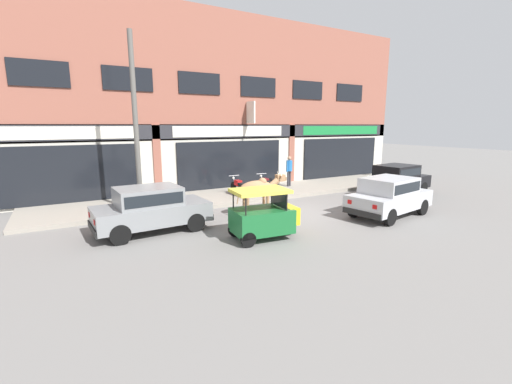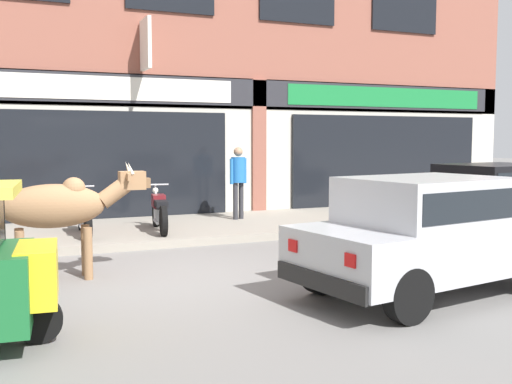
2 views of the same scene
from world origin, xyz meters
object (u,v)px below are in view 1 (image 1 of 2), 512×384
object	(u,v)px
cow	(258,189)
car_3	(397,178)
car_1	(151,207)
utility_pole	(136,125)
car_0	(389,195)
pedestrian	(289,168)
motorcycle_1	(266,185)
auto_rickshaw	(264,217)
motorcycle_0	(239,187)

from	to	relation	value
cow	car_3	distance (m)	7.81
car_1	utility_pole	xyz separation A→B (m)	(0.12, 2.18, 2.55)
cow	utility_pole	xyz separation A→B (m)	(-3.93, 1.99, 2.36)
car_0	pedestrian	xyz separation A→B (m)	(0.01, 6.45, 0.32)
motorcycle_1	utility_pole	world-z (taller)	utility_pole
auto_rickshaw	motorcycle_0	size ratio (longest dim) A/B	1.13
motorcycle_1	motorcycle_0	bearing A→B (deg)	175.59
pedestrian	car_0	bearing A→B (deg)	-90.11
cow	utility_pole	bearing A→B (deg)	153.13
cow	car_3	bearing A→B (deg)	-0.38
car_0	car_1	xyz separation A→B (m)	(-8.16, 2.44, 0.00)
auto_rickshaw	motorcycle_1	world-z (taller)	auto_rickshaw
motorcycle_0	pedestrian	world-z (taller)	pedestrian
motorcycle_0	pedestrian	xyz separation A→B (m)	(3.45, 0.92, 0.60)
car_0	auto_rickshaw	xyz separation A→B (m)	(-5.38, 0.10, -0.15)
motorcycle_0	motorcycle_1	bearing A→B (deg)	-4.41
motorcycle_0	utility_pole	distance (m)	5.48
car_0	cow	bearing A→B (deg)	147.44
car_3	utility_pole	distance (m)	12.18
cow	car_3	xyz separation A→B (m)	(7.81, -0.05, -0.19)
car_3	utility_pole	xyz separation A→B (m)	(-11.73, 2.04, 2.55)
motorcycle_0	motorcycle_1	world-z (taller)	same
car_1	auto_rickshaw	size ratio (longest dim) A/B	1.80
car_0	motorcycle_1	world-z (taller)	car_0
car_3	motorcycle_1	xyz separation A→B (m)	(-5.73, 2.85, -0.28)
auto_rickshaw	utility_pole	world-z (taller)	utility_pole
car_1	auto_rickshaw	world-z (taller)	auto_rickshaw
utility_pole	auto_rickshaw	bearing A→B (deg)	-59.57
motorcycle_0	pedestrian	distance (m)	3.62
car_1	car_3	world-z (taller)	same
car_0	auto_rickshaw	distance (m)	5.39
car_1	utility_pole	bearing A→B (deg)	86.79
motorcycle_1	utility_pole	bearing A→B (deg)	-172.31
car_1	pedestrian	world-z (taller)	pedestrian
auto_rickshaw	motorcycle_0	world-z (taller)	auto_rickshaw
cow	motorcycle_0	world-z (taller)	cow
car_3	auto_rickshaw	xyz separation A→B (m)	(-9.08, -2.48, -0.15)
car_1	motorcycle_1	size ratio (longest dim) A/B	2.04
car_0	utility_pole	xyz separation A→B (m)	(-8.04, 4.61, 2.55)
car_0	car_1	size ratio (longest dim) A/B	1.02
cow	motorcycle_0	distance (m)	3.02
pedestrian	cow	bearing A→B (deg)	-137.12
car_3	car_0	bearing A→B (deg)	-145.16
car_0	car_1	bearing A→B (deg)	163.37
utility_pole	motorcycle_1	bearing A→B (deg)	7.69
cow	car_1	bearing A→B (deg)	-177.36
car_3	car_1	bearing A→B (deg)	-179.34
cow	car_0	bearing A→B (deg)	-32.56
cow	car_3	world-z (taller)	cow
motorcycle_1	car_0	bearing A→B (deg)	-69.41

